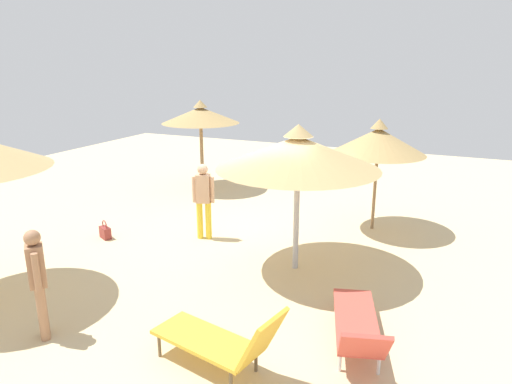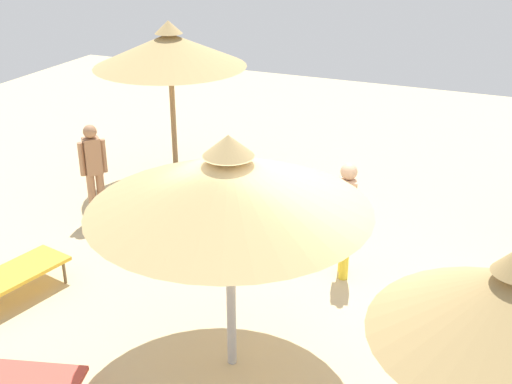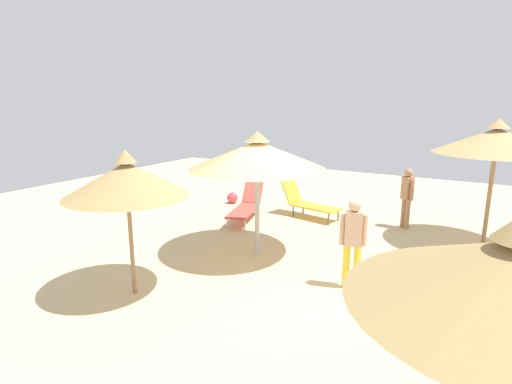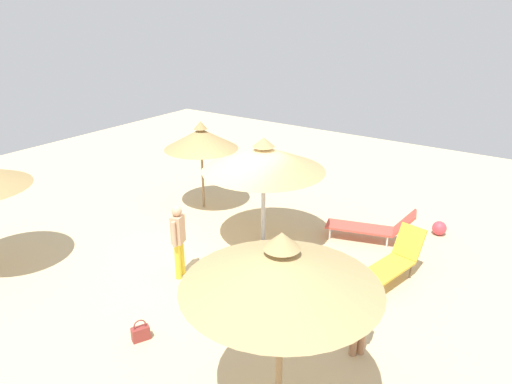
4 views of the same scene
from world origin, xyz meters
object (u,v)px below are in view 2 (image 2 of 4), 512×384
Objects in this scene: person_standing_center at (94,167)px; handbag at (325,200)px; parasol_umbrella_far_left at (229,183)px; person_standing_front at (346,213)px; parasol_umbrella_near_right at (170,50)px; parasol_umbrella_near_left at (511,305)px.

handbag is at bearing -60.97° from person_standing_center.
person_standing_front is at bearing -14.97° from parasol_umbrella_far_left.
parasol_umbrella_near_left is at bearing -131.82° from parasol_umbrella_near_right.
parasol_umbrella_near_right reaches higher than handbag.
handbag is (4.31, 0.27, -2.07)m from parasol_umbrella_far_left.
parasol_umbrella_near_right is at bearing -12.39° from person_standing_center.
parasol_umbrella_far_left is 4.79m from handbag.
parasol_umbrella_far_left reaches higher than person_standing_front.
parasol_umbrella_near_left is at bearing -108.93° from parasol_umbrella_far_left.
person_standing_center reaches higher than handbag.
person_standing_center is at bearing 167.61° from parasol_umbrella_near_right.
parasol_umbrella_near_right is at bearing 61.98° from person_standing_front.
parasol_umbrella_near_right is at bearing 36.15° from parasol_umbrella_far_left.
parasol_umbrella_near_right is 1.77× the size of person_standing_front.
handbag is at bearing 24.21° from person_standing_front.
person_standing_center is (2.48, 3.58, -1.31)m from parasol_umbrella_far_left.
person_standing_front is at bearing -118.02° from parasol_umbrella_near_right.
person_standing_center is (0.16, 4.20, -0.05)m from person_standing_front.
parasol_umbrella_near_right is at bearing 89.45° from handbag.
handbag is (1.84, -3.31, -0.76)m from person_standing_center.
person_standing_front is at bearing -92.12° from person_standing_center.
parasol_umbrella_near_left reaches higher than handbag.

